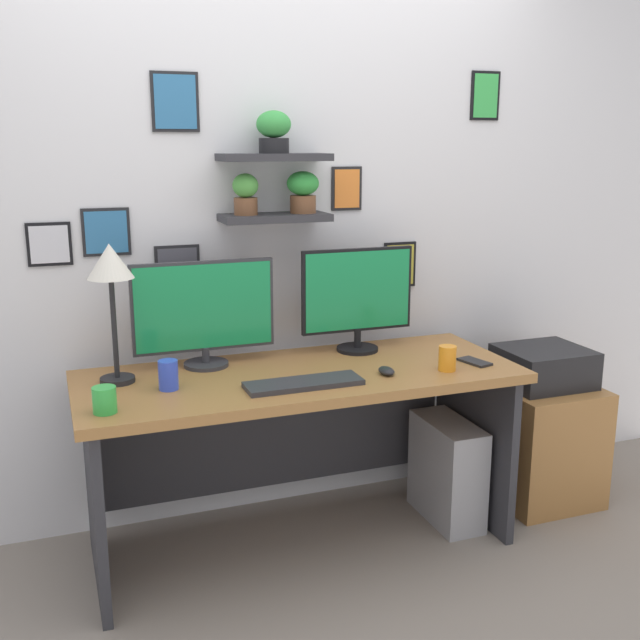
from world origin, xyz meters
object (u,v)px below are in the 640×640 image
monitor_left (204,311)px  cell_phone (475,362)px  pen_cup (447,358)px  coffee_mug (105,400)px  keyboard (304,383)px  computer_mouse (386,371)px  desk (296,416)px  computer_tower_right (447,470)px  desk_lamp (111,273)px  printer (544,366)px  monitor_right (357,296)px  drawer_cabinet (538,440)px  water_cup (168,375)px

monitor_left → cell_phone: (1.04, -0.35, -0.22)m
pen_cup → coffee_mug: bearing=-178.9°
keyboard → computer_mouse: size_ratio=4.89×
desk → computer_mouse: 0.43m
desk → computer_tower_right: 0.75m
computer_tower_right → desk_lamp: bearing=174.7°
monitor_left → computer_tower_right: size_ratio=1.26×
desk_lamp → printer: (1.88, -0.07, -0.53)m
desk → desk_lamp: size_ratio=3.30×
desk → coffee_mug: coffee_mug is taller
printer → computer_tower_right: (-0.51, -0.05, -0.41)m
computer_tower_right → computer_mouse: bearing=-159.5°
keyboard → cell_phone: bearing=2.8°
computer_mouse → cell_phone: computer_mouse is taller
cell_phone → monitor_left: bearing=147.9°
monitor_right → monitor_left: bearing=180.0°
monitor_right → computer_tower_right: 0.87m
computer_mouse → coffee_mug: bearing=-177.0°
keyboard → drawer_cabinet: keyboard is taller
monitor_right → coffee_mug: (-1.09, -0.42, -0.19)m
desk_lamp → printer: size_ratio=1.39×
coffee_mug → computer_tower_right: coffee_mug is taller
monitor_left → desk_lamp: size_ratio=1.09×
water_cup → drawer_cabinet: size_ratio=0.20×
pen_cup → printer: bearing=19.4°
monitor_right → coffee_mug: 1.19m
pen_cup → water_cup: bearing=172.2°
monitor_left → coffee_mug: size_ratio=6.35×
cell_phone → pen_cup: bearing=-176.0°
desk → monitor_left: size_ratio=3.04×
desk → drawer_cabinet: (1.19, -0.01, -0.27)m
monitor_right → keyboard: monitor_right is taller
cell_phone → coffee_mug: 1.47m
drawer_cabinet → cell_phone: bearing=-160.0°
cell_phone → drawer_cabinet: (0.48, 0.17, -0.48)m
keyboard → drawer_cabinet: bearing=9.7°
desk_lamp → drawer_cabinet: size_ratio=0.96×
computer_mouse → pen_cup: (0.25, -0.03, 0.04)m
water_cup → desk_lamp: bearing=137.9°
monitor_left → computer_mouse: size_ratio=6.35×
desk → pen_cup: pen_cup is taller
water_cup → printer: size_ratio=0.29×
pen_cup → water_cup: 1.08m
coffee_mug → pen_cup: bearing=1.1°
coffee_mug → computer_tower_right: bearing=7.8°
desk → printer: (1.19, -0.01, 0.09)m
drawer_cabinet → computer_mouse: bearing=-167.8°
cell_phone → pen_cup: pen_cup is taller
printer → computer_mouse: bearing=-167.8°
desk_lamp → coffee_mug: desk_lamp is taller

